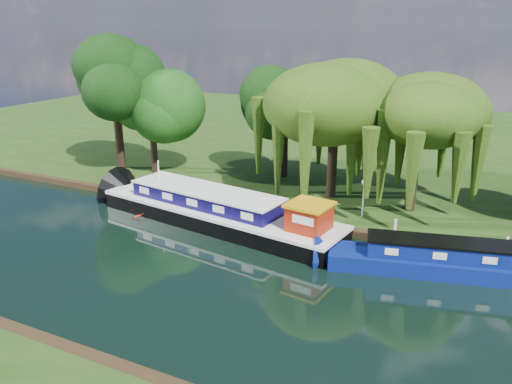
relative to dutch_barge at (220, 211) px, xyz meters
The scene contains 12 objects.
ground 10.04m from the dutch_barge, 38.67° to the right, with size 120.00×120.00×0.00m, color black.
far_bank 28.84m from the dutch_barge, 74.29° to the left, with size 120.00×52.00×0.45m, color #1B340E.
dutch_barge is the anchor object (origin of this frame).
narrowboat 14.68m from the dutch_barge, ahead, with size 13.64×5.28×1.97m.
red_dinghy 4.89m from the dutch_barge, behind, with size 2.54×3.56×0.74m, color maroon.
willow_left 10.96m from the dutch_barge, 54.68° to the left, with size 7.75×7.75×9.28m.
willow_right 14.05m from the dutch_barge, 32.65° to the left, with size 6.74×6.74×8.20m.
tree_far_left 13.43m from the dutch_barge, 145.85° to the left, with size 5.13×5.13×8.26m.
tree_far_back 16.68m from the dutch_barge, 153.74° to the left, with size 6.04×6.04×10.15m.
tree_far_mid 11.82m from the dutch_barge, 89.40° to the left, with size 4.97×4.97×8.13m.
lamppost 9.45m from the dutch_barge, 27.10° to the left, with size 0.36×0.36×2.56m.
mooring_posts 7.62m from the dutch_barge, 16.40° to the left, with size 19.16×0.16×1.00m.
Camera 1 is at (7.38, -19.98, 12.43)m, focal length 35.00 mm.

